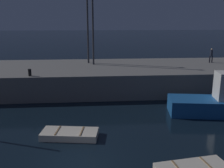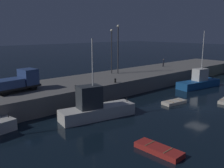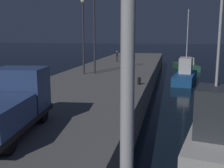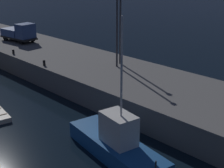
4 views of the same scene
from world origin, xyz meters
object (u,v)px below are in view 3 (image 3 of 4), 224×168
(fishing_trawler_red, at_px, (213,132))
(utility_truck, at_px, (9,104))
(rowboat_blue_far, at_px, (224,102))
(fishing_boat_blue, at_px, (186,65))
(bollard_west, at_px, (126,100))
(fishing_boat_white, at_px, (185,75))
(bollard_central, at_px, (139,81))
(dockworker, at_px, (117,55))
(lamp_post_west, at_px, (83,31))
(lamp_post_east, at_px, (94,27))

(fishing_trawler_red, bearing_deg, utility_truck, 118.65)
(fishing_trawler_red, bearing_deg, rowboat_blue_far, -12.78)
(fishing_trawler_red, xyz_separation_m, fishing_boat_blue, (37.96, -0.31, -0.47))
(rowboat_blue_far, xyz_separation_m, bollard_west, (-10.89, 7.68, 2.41))
(fishing_boat_blue, height_order, fishing_boat_white, fishing_boat_white)
(bollard_west, bearing_deg, fishing_boat_blue, -8.18)
(bollard_central, bearing_deg, bollard_west, 179.76)
(fishing_trawler_red, bearing_deg, fishing_boat_blue, -0.47)
(fishing_trawler_red, xyz_separation_m, rowboat_blue_far, (11.66, -2.65, -1.03))
(dockworker, xyz_separation_m, bollard_west, (-26.06, -5.65, -0.65))
(fishing_boat_blue, xyz_separation_m, dockworker, (-11.14, 11.00, 2.50))
(fishing_trawler_red, relative_size, rowboat_blue_far, 2.48)
(fishing_boat_blue, xyz_separation_m, rowboat_blue_far, (-26.30, -2.33, -0.56))
(fishing_boat_blue, height_order, bollard_west, fishing_boat_blue)
(fishing_trawler_red, relative_size, fishing_boat_blue, 1.05)
(fishing_trawler_red, bearing_deg, fishing_boat_white, 1.09)
(lamp_post_west, bearing_deg, lamp_post_east, -61.49)
(lamp_post_west, bearing_deg, bollard_west, -151.53)
(rowboat_blue_far, bearing_deg, lamp_post_east, 82.76)
(fishing_trawler_red, distance_m, dockworker, 28.95)
(bollard_west, bearing_deg, lamp_post_west, 28.47)
(lamp_post_east, xyz_separation_m, dockworker, (13.49, 0.20, -4.01))
(utility_truck, relative_size, bollard_west, 10.26)
(lamp_post_east, xyz_separation_m, bollard_central, (-5.66, -5.48, -4.63))
(fishing_trawler_red, xyz_separation_m, bollard_west, (0.77, 5.04, 1.38))
(utility_truck, bearing_deg, lamp_post_east, 4.00)
(lamp_post_east, bearing_deg, fishing_trawler_red, -141.80)
(bollard_west, bearing_deg, bollard_central, -0.24)
(fishing_trawler_red, distance_m, bollard_west, 5.28)
(lamp_post_west, relative_size, lamp_post_east, 0.91)
(bollard_central, bearing_deg, fishing_boat_white, -15.96)
(lamp_post_east, distance_m, bollard_west, 14.46)
(fishing_trawler_red, distance_m, bollard_central, 9.26)
(lamp_post_west, distance_m, lamp_post_east, 1.25)
(lamp_post_east, height_order, bollard_west, lamp_post_east)
(utility_truck, bearing_deg, bollard_west, -35.72)
(fishing_trawler_red, distance_m, lamp_post_east, 18.00)
(fishing_boat_blue, xyz_separation_m, bollard_central, (-30.30, 5.32, 1.87))
(bollard_west, bearing_deg, fishing_trawler_red, -98.68)
(fishing_boat_blue, distance_m, lamp_post_west, 28.52)
(dockworker, bearing_deg, bollard_west, -167.77)
(dockworker, bearing_deg, lamp_post_east, -179.17)
(lamp_post_west, bearing_deg, fishing_boat_white, -45.65)
(bollard_central, bearing_deg, rowboat_blue_far, -62.43)
(dockworker, height_order, bollard_central, dockworker)
(rowboat_blue_far, xyz_separation_m, lamp_post_east, (1.67, 13.14, 7.06))
(fishing_boat_white, bearing_deg, lamp_post_west, 134.35)
(dockworker, bearing_deg, lamp_post_west, 176.53)
(bollard_central, bearing_deg, utility_truck, 161.70)
(fishing_boat_white, distance_m, bollard_west, 23.34)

